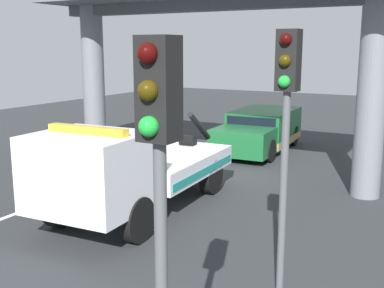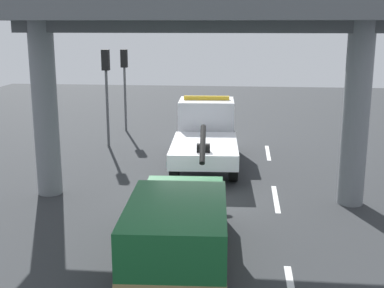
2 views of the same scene
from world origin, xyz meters
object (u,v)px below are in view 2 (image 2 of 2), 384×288
Objects in this scene: towed_van_green at (178,228)px; traffic_light_mid at (125,72)px; tow_truck_white at (206,132)px; traffic_light_far at (106,77)px.

traffic_light_mid reaches higher than towed_van_green.
towed_van_green is 1.27× the size of traffic_light_mid.
tow_truck_white is 1.38× the size of towed_van_green.
towed_van_green is 15.46m from traffic_light_mid.
tow_truck_white is 1.75× the size of traffic_light_mid.
traffic_light_far reaches higher than tow_truck_white.
tow_truck_white is 9.00m from towed_van_green.
traffic_light_mid is at bearing 39.37° from tow_truck_white.
traffic_light_far reaches higher than traffic_light_mid.
towed_van_green is at bearing -162.39° from traffic_light_mid.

